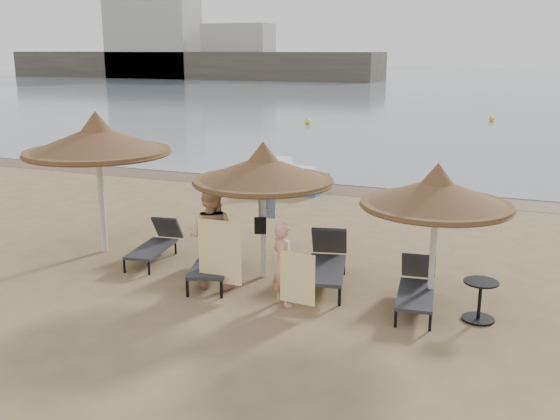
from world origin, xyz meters
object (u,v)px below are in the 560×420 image
Objects in this scene: lounger_far_left at (156,243)px; lounger_far_right at (416,286)px; lounger_near_left at (216,256)px; person_left at (211,228)px; palapa_center at (263,170)px; palapa_right at (437,193)px; side_table at (479,302)px; pedal_boat at (290,179)px; person_right at (283,257)px; lounger_near_right at (327,261)px; palapa_left at (97,141)px.

lounger_far_left is 0.99× the size of lounger_far_right.
lounger_near_left is 0.96× the size of person_left.
palapa_center is 3.10m from lounger_far_left.
lounger_near_left is at bearing 172.42° from lounger_far_right.
palapa_right reaches higher than lounger_far_right.
side_table is (4.08, -0.59, -1.81)m from palapa_center.
side_table is at bearing -8.28° from palapa_center.
palapa_right is 1.67m from lounger_far_right.
palapa_right is 1.18× the size of lounger_near_left.
pedal_boat is at bearing 128.09° from side_table.
person_right reaches higher than side_table.
person_right is (0.86, -1.16, -1.26)m from palapa_center.
lounger_near_right is (-2.02, 0.45, -1.59)m from palapa_right.
lounger_near_right reaches higher than lounger_far_left.
palapa_right is 2.61m from lounger_near_right.
lounger_far_left is 0.85× the size of lounger_near_left.
person_left reaches higher than lounger_near_left.
palapa_left is 1.70× the size of lounger_far_left.
lounger_far_left is 5.58m from lounger_far_right.
lounger_near_left is 3.18× the size of side_table.
side_table is 10.24m from pedal_boat.
person_left is (1.83, -0.97, 0.77)m from lounger_far_left.
palapa_center is at bearing -2.65° from palapa_left.
palapa_center reaches higher than lounger_near_right.
palapa_left reaches higher than person_left.
lounger_near_left is 1.17× the size of lounger_far_right.
lounger_far_left is at bearing -0.96° from palapa_left.
side_table is at bearing -49.17° from pedal_boat.
palapa_right reaches higher than lounger_far_left.
palapa_left is 1.44× the size of lounger_near_left.
palapa_left reaches higher than lounger_far_left.
lounger_far_right is 1.07× the size of person_right.
palapa_right is (7.14, -0.46, -0.45)m from palapa_left.
side_table is (4.97, -0.28, -0.09)m from lounger_near_left.
lounger_near_right is at bearing -70.10° from person_right.
pedal_boat is at bearing 83.53° from lounger_near_left.
side_table is at bearing -134.42° from person_right.
palapa_center is 1.46× the size of lounger_far_right.
palapa_center is 3.96× the size of side_table.
palapa_center is at bearing -70.59° from pedal_boat.
palapa_right is at bearing -51.98° from pedal_boat.
lounger_near_right is (1.23, 0.17, -1.71)m from palapa_center.
palapa_center is at bearing 166.22° from lounger_far_right.
person_left is at bearing -76.83° from pedal_boat.
palapa_center is 1.24× the size of lounger_near_right.
side_table is (1.06, -0.22, -0.04)m from lounger_far_right.
side_table is at bearing -27.92° from lounger_near_right.
lounger_far_right is 0.85× the size of pedal_boat.
pedal_boat reaches higher than lounger_near_left.
palapa_center reaches higher than lounger_far_left.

